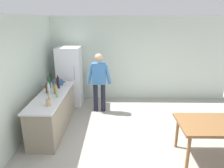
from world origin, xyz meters
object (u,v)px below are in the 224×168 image
Objects in this scene: refrigerator at (70,76)px; bottle_beer_brown at (47,89)px; bottle_vinegar_tall at (57,92)px; bottle_wine_dark at (58,83)px; bottle_oil_amber at (55,89)px; cooking_pot at (58,83)px; dining_table at (216,127)px; bottle_water_clear at (49,89)px; utensil_jar at (49,102)px; bottle_wine_green at (49,82)px; person at (99,79)px.

refrigerator is 6.92× the size of bottle_beer_brown.
bottle_wine_dark is (-0.14, 0.65, 0.01)m from bottle_vinegar_tall.
bottle_wine_dark reaches higher than bottle_oil_amber.
cooking_pot is 0.70m from bottle_oil_amber.
bottle_vinegar_tall reaches higher than bottle_beer_brown.
cooking_pot is 0.97m from bottle_vinegar_tall.
bottle_wine_dark is at bearing -73.37° from cooking_pot.
cooking_pot is at bearing 151.76° from dining_table.
bottle_wine_dark is (-3.36, 1.56, 0.37)m from dining_table.
bottle_oil_amber is (-0.03, -1.54, 0.12)m from refrigerator.
utensil_jar is at bearing -73.94° from bottle_water_clear.
bottle_wine_green reaches higher than bottle_beer_brown.
utensil_jar is 0.94× the size of bottle_wine_dark.
utensil_jar is 1.07× the size of bottle_water_clear.
dining_table is 3.64m from bottle_water_clear.
bottle_water_clear is (-0.12, -0.07, 0.01)m from bottle_oil_amber.
bottle_vinegar_tall is (-3.22, 0.91, 0.36)m from dining_table.
bottle_wine_green is at bearing 106.66° from bottle_water_clear.
bottle_beer_brown is at bearing -141.75° from person.
bottle_beer_brown is at bearing 109.66° from utensil_jar.
refrigerator is at bearing 149.77° from person.
dining_table is 4.12× the size of bottle_wine_dark.
utensil_jar is 1.14× the size of bottle_oil_amber.
bottle_vinegar_tall is at bearing -60.74° from bottle_wine_green.
bottle_beer_brown is (-0.21, 0.05, -0.01)m from bottle_oil_amber.
refrigerator reaches higher than bottle_wine_dark.
utensil_jar is 0.72m from bottle_oil_amber.
bottle_wine_green is 0.39m from bottle_beer_brown.
bottle_vinegar_tall is at bearing -78.17° from bottle_wine_dark.
refrigerator is 4.50× the size of cooking_pot.
utensil_jar is at bearing -95.20° from bottle_vinegar_tall.
bottle_vinegar_tall is (-0.87, -1.24, 0.06)m from person.
bottle_vinegar_tall is 0.67m from bottle_wine_dark.
person reaches higher than dining_table.
bottle_wine_dark is at bearing 78.71° from bottle_water_clear.
refrigerator is 1.55m from bottle_oil_amber.
bottle_water_clear is 0.15m from bottle_beer_brown.
utensil_jar is 0.68m from bottle_water_clear.
person is 5.31× the size of utensil_jar.
bottle_vinegar_tall is at bearing -38.20° from bottle_water_clear.
bottle_wine_green reaches higher than cooking_pot.
refrigerator is 1.15m from bottle_wine_dark.
bottle_wine_green is (-0.38, 0.68, 0.01)m from bottle_vinegar_tall.
dining_table is 3.31m from utensil_jar.
bottle_wine_dark is (-0.06, -1.14, 0.15)m from refrigerator.
bottle_water_clear is (-0.09, -0.47, -0.02)m from bottle_wine_dark.
utensil_jar is at bearing -85.23° from bottle_wine_dark.
person is 1.13m from cooking_pot.
person is at bearing 24.11° from bottle_wine_green.
bottle_wine_dark is 0.48m from bottle_water_clear.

